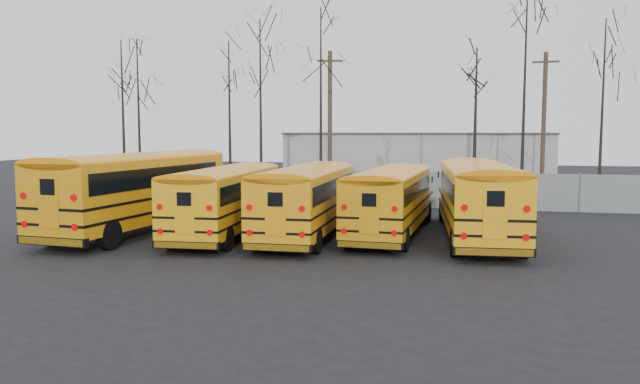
% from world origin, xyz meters
% --- Properties ---
extents(ground, '(120.00, 120.00, 0.00)m').
position_xyz_m(ground, '(0.00, 0.00, 0.00)').
color(ground, black).
rests_on(ground, ground).
extents(fence, '(40.00, 0.04, 2.00)m').
position_xyz_m(fence, '(0.00, 12.00, 1.00)').
color(fence, gray).
rests_on(fence, ground).
extents(distant_building, '(22.00, 8.00, 4.00)m').
position_xyz_m(distant_building, '(2.00, 32.00, 2.00)').
color(distant_building, '#B7B7B1').
rests_on(distant_building, ground).
extents(bus_a, '(3.76, 12.33, 3.40)m').
position_xyz_m(bus_a, '(-7.05, 0.90, 1.99)').
color(bus_a, black).
rests_on(bus_a, ground).
extents(bus_b, '(2.97, 10.30, 2.85)m').
position_xyz_m(bus_b, '(-3.18, 0.84, 1.67)').
color(bus_b, black).
rests_on(bus_b, ground).
extents(bus_c, '(2.60, 10.45, 2.91)m').
position_xyz_m(bus_c, '(0.10, 1.19, 1.70)').
color(bus_c, black).
rests_on(bus_c, ground).
extents(bus_d, '(2.73, 10.09, 2.80)m').
position_xyz_m(bus_d, '(3.28, 2.25, 1.64)').
color(bus_d, black).
rests_on(bus_d, ground).
extents(bus_e, '(3.49, 11.19, 3.08)m').
position_xyz_m(bus_e, '(6.71, 2.17, 1.81)').
color(bus_e, black).
rests_on(bus_e, ground).
extents(utility_pole_left, '(1.63, 0.56, 9.33)m').
position_xyz_m(utility_pole_left, '(-2.42, 16.67, 4.79)').
color(utility_pole_left, '#453827').
rests_on(utility_pole_left, ground).
extents(utility_pole_right, '(1.64, 0.29, 9.21)m').
position_xyz_m(utility_pole_right, '(10.93, 19.46, 4.73)').
color(utility_pole_right, '#463428').
rests_on(utility_pole_right, ground).
extents(tree_0, '(0.26, 0.26, 10.49)m').
position_xyz_m(tree_0, '(-17.24, 16.75, 5.25)').
color(tree_0, black).
rests_on(tree_0, ground).
extents(tree_1, '(0.26, 0.26, 10.03)m').
position_xyz_m(tree_1, '(-14.23, 13.58, 5.01)').
color(tree_1, black).
rests_on(tree_1, ground).
extents(tree_2, '(0.26, 0.26, 10.02)m').
position_xyz_m(tree_2, '(-8.95, 15.82, 5.01)').
color(tree_2, black).
rests_on(tree_2, ground).
extents(tree_3, '(0.26, 0.26, 11.42)m').
position_xyz_m(tree_3, '(-6.91, 16.12, 5.71)').
color(tree_3, black).
rests_on(tree_3, ground).
extents(tree_4, '(0.26, 0.26, 11.78)m').
position_xyz_m(tree_4, '(-2.66, 15.13, 5.89)').
color(tree_4, black).
rests_on(tree_4, ground).
extents(tree_5, '(0.26, 0.26, 9.10)m').
position_xyz_m(tree_5, '(6.65, 15.41, 4.55)').
color(tree_5, black).
rests_on(tree_5, ground).
extents(tree_6, '(0.26, 0.26, 12.10)m').
position_xyz_m(tree_6, '(9.37, 15.44, 6.05)').
color(tree_6, black).
rests_on(tree_6, ground).
extents(tree_7, '(0.26, 0.26, 10.88)m').
position_xyz_m(tree_7, '(14.04, 17.75, 5.44)').
color(tree_7, black).
rests_on(tree_7, ground).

